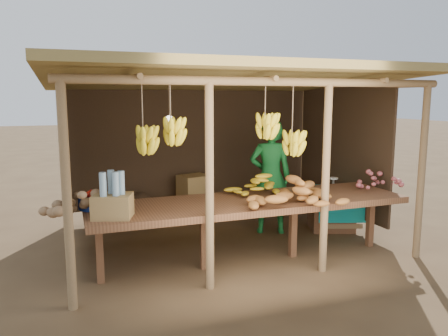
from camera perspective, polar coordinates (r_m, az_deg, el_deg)
name	(u,v)px	position (r m, az deg, el deg)	size (l,w,h in m)	color
ground	(224,239)	(6.42, 0.00, -9.29)	(60.00, 60.00, 0.00)	brown
stall_structure	(219,107)	(6.02, -0.60, 7.98)	(4.70, 3.50, 2.43)	#92714B
counter	(250,205)	(5.37, 3.45, -4.79)	(3.90, 1.05, 0.80)	brown
potato_heap	(91,196)	(4.91, -16.94, -3.54)	(1.04, 0.63, 0.37)	#936F4B
sweet_potato_heap	(286,188)	(5.19, 8.12, -2.60)	(1.14, 0.69, 0.36)	#A9672B
onion_heap	(378,176)	(6.32, 19.45, -0.99)	(0.72, 0.43, 0.35)	#C96266
banana_pile	(256,181)	(5.62, 4.23, -1.72)	(0.62, 0.37, 0.35)	gold
tomato_basin	(96,201)	(5.14, -16.41, -4.14)	(0.38, 0.38, 0.20)	navy
bottle_box	(112,200)	(4.66, -14.37, -4.05)	(0.47, 0.42, 0.49)	#9E7B46
vendor	(270,177)	(6.59, 6.08, -1.18)	(0.62, 0.41, 1.71)	#19732E
tarp_crate	(331,207)	(7.02, 13.85, -5.01)	(0.87, 0.81, 0.85)	brown
carton_stack	(184,202)	(7.21, -5.23, -4.50)	(1.08, 0.49, 0.76)	#9E7B46
burlap_sacks	(127,209)	(7.20, -12.50, -5.23)	(0.88, 0.46, 0.62)	#402E1D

